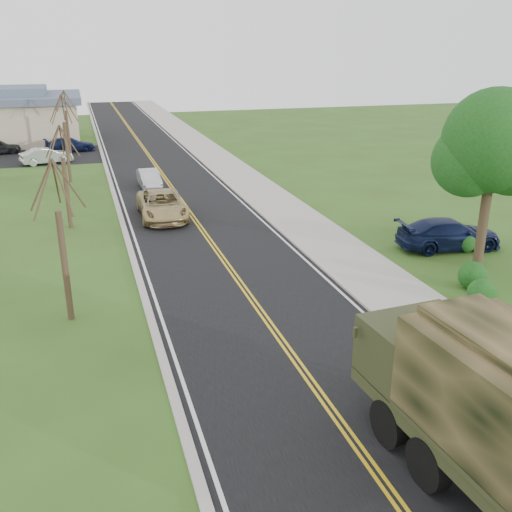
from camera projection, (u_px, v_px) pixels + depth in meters
name	position (u px, v px, depth m)	size (l,w,h in m)	color
ground	(361.00, 452.00, 14.43)	(160.00, 160.00, 0.00)	#314B19
road	(154.00, 162.00, 50.30)	(8.00, 120.00, 0.01)	black
curb_right	(200.00, 159.00, 51.42)	(0.30, 120.00, 0.12)	#9E998E
sidewalk_right	(219.00, 158.00, 51.91)	(3.20, 120.00, 0.10)	#9E998E
curb_left	(105.00, 164.00, 49.15)	(0.30, 120.00, 0.10)	#9E998E
leafy_tree	(494.00, 149.00, 24.52)	(4.83, 4.50, 8.10)	#38281C
bare_tree_a	(63.00, 253.00, 20.57)	(1.93, 2.26, 6.08)	#38281C
bare_tree_b	(66.00, 185.00, 31.38)	(1.83, 2.14, 5.73)	#38281C
bare_tree_c	(67.00, 145.00, 42.04)	(2.04, 2.39, 6.42)	#38281C
bare_tree_d	(68.00, 127.00, 52.88)	(1.88, 2.20, 5.91)	#38281C
military_truck	(510.00, 414.00, 12.14)	(3.33, 8.22, 4.01)	black
suv_champagne	(162.00, 205.00, 33.80)	(2.63, 5.70, 1.58)	tan
sedan_silver	(149.00, 179.00, 41.08)	(1.37, 3.94, 1.30)	#B6B6BB
pickup_navy	(449.00, 234.00, 28.68)	(2.14, 5.27, 1.53)	#0F1839
utility_box_far	(501.00, 365.00, 17.57)	(0.55, 0.45, 0.65)	#19471C
lot_car_silver	(46.00, 156.00, 49.39)	(1.50, 4.30, 1.42)	#AFB0B4
lot_car_navy	(70.00, 145.00, 55.06)	(1.91, 4.69, 1.36)	#0E1635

